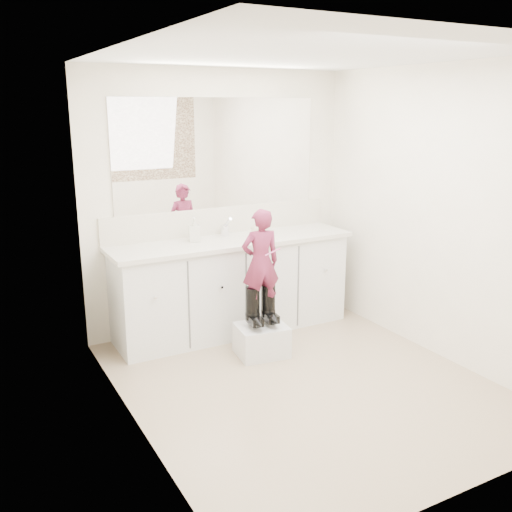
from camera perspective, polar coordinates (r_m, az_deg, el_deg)
floor at (r=4.51m, az=4.78°, el=-12.51°), size 3.00×3.00×0.00m
ceiling at (r=4.03m, az=5.55°, el=19.47°), size 3.00×3.00×0.00m
wall_back at (r=5.39m, az=-3.75°, el=5.52°), size 2.60×0.00×2.60m
wall_front at (r=3.02m, az=21.11°, el=-2.93°), size 2.60×0.00×2.60m
wall_left at (r=3.57m, az=-12.53°, el=0.37°), size 0.00×3.00×3.00m
wall_right at (r=4.94m, az=17.84°, el=3.96°), size 0.00×3.00×3.00m
vanity_cabinet at (r=5.34m, az=-2.36°, el=-3.14°), size 2.20×0.55×0.85m
countertop at (r=5.20m, az=-2.34°, el=1.48°), size 2.28×0.58×0.04m
backsplash at (r=5.41m, az=-3.65°, el=3.56°), size 2.28×0.03×0.25m
mirror at (r=5.33m, az=-3.78°, el=10.17°), size 2.00×0.02×1.00m
dot_panel at (r=2.93m, az=21.77°, el=5.55°), size 2.00×0.01×1.20m
faucet at (r=5.33m, az=-3.14°, el=2.57°), size 0.08×0.08×0.10m
cup at (r=5.25m, az=0.04°, el=2.44°), size 0.12×0.12×0.11m
soap_bottle at (r=5.12m, az=-6.19°, el=2.64°), size 0.12×0.12×0.21m
step_stool at (r=4.91m, az=0.55°, el=-8.41°), size 0.46×0.40×0.26m
boot_left at (r=4.78m, az=-0.34°, el=-5.14°), size 0.16×0.24×0.34m
boot_right at (r=4.85m, az=1.22°, el=-4.85°), size 0.16×0.24×0.34m
toddler at (r=4.70m, az=0.45°, el=-0.66°), size 0.35×0.26×0.90m
toothbrush at (r=4.64m, az=1.69°, el=0.41°), size 0.14×0.03×0.06m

